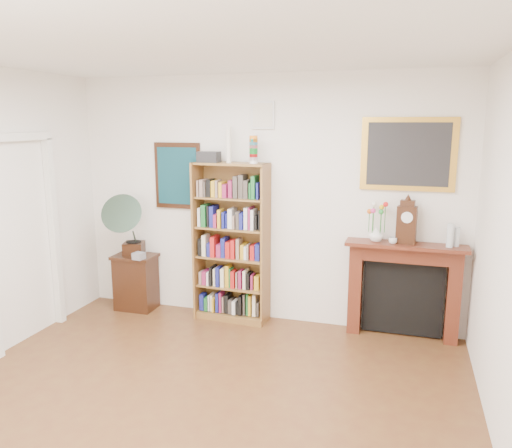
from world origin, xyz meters
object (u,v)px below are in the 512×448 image
Objects in this scene: mantel_clock at (407,223)px; bottle_right at (457,237)px; gramophone at (127,221)px; bookshelf at (231,234)px; fireplace at (404,282)px; flower_vase at (376,234)px; bottle_left at (450,236)px; teacup at (393,241)px; side_cabinet at (136,282)px; cd_stack at (139,256)px.

bottle_right is at bearing 10.67° from mantel_clock.
mantel_clock reaches higher than gramophone.
bookshelf reaches higher than fireplace.
bottle_left is at bearing -2.67° from flower_vase.
teacup reaches higher than fireplace.
side_cabinet is (-1.24, -0.03, -0.68)m from bookshelf.
gramophone is at bearing -170.12° from mantel_clock.
bookshelf is at bearing -11.73° from gramophone.
mantel_clock is at bearing 4.41° from bookshelf.
gramophone is at bearing -177.45° from bottle_right.
teacup is at bearing -150.76° from mantel_clock.
teacup is at bearing 3.26° from cd_stack.
side_cabinet is 4.42× the size of flower_vase.
bookshelf is at bearing -178.58° from bottle_right.
teacup is at bearing -14.80° from gramophone.
fireplace is at bearing 7.90° from flower_vase.
flower_vase is at bearing 4.62° from cd_stack.
bottle_right is (2.40, 0.06, 0.12)m from bookshelf.
teacup reaches higher than cd_stack.
teacup is (-0.13, -0.10, 0.47)m from fireplace.
bookshelf is 1.61m from flower_vase.
side_cabinet is at bearing -171.42° from mantel_clock.
bottle_right is at bearing 3.95° from cd_stack.
mantel_clock is at bearing 4.07° from cd_stack.
bottle_right is at bearing 0.71° from side_cabinet.
gramophone is (-1.28, -0.10, 0.10)m from bookshelf.
bottle_left is (3.61, 0.11, 0.04)m from gramophone.
bottle_left is at bearing -0.18° from side_cabinet.
gramophone is 3.21× the size of bottle_left.
cd_stack is 2.90m from teacup.
gramophone is at bearing -119.37° from side_cabinet.
flower_vase is 1.76× the size of teacup.
bookshelf is 13.62× the size of flower_vase.
gramophone is 3.86× the size of bottle_right.
cd_stack is at bearing -176.92° from bottle_left.
bookshelf is 1.42m from side_cabinet.
bookshelf is at bearing 0.73° from side_cabinet.
fireplace is 10.29× the size of cd_stack.
teacup is 0.44× the size of bottle_right.
fireplace is (3.16, 0.11, 0.26)m from side_cabinet.
teacup is at bearing -177.83° from bottle_left.
flower_vase is at bearing -173.44° from mantel_clock.
flower_vase is 0.65× the size of bottle_left.
bookshelf is 1.71× the size of fireplace.
bottle_left is at bearing -9.60° from fireplace.
fireplace is 3.02m from cd_stack.
cd_stack is 3.53m from bottle_right.
bottle_right is at bearing 40.81° from bottle_left.
bookshelf reaches higher than cd_stack.
cd_stack is 0.77× the size of flower_vase.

